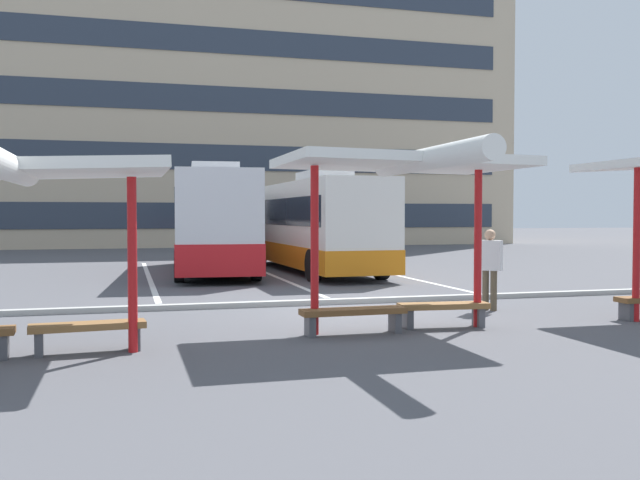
% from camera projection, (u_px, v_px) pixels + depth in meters
% --- Properties ---
extents(ground_plane, '(160.00, 160.00, 0.00)m').
position_uv_depth(ground_plane, '(359.00, 311.00, 14.93)').
color(ground_plane, '#515156').
extents(terminal_building, '(43.24, 13.93, 24.57)m').
position_uv_depth(terminal_building, '(194.00, 91.00, 50.04)').
color(terminal_building, '#C6B293').
rests_on(terminal_building, ground).
extents(coach_bus_0, '(3.38, 10.27, 3.76)m').
position_uv_depth(coach_bus_0, '(213.00, 224.00, 24.82)').
color(coach_bus_0, silver).
rests_on(coach_bus_0, ground).
extents(coach_bus_1, '(2.69, 11.12, 3.54)m').
position_uv_depth(coach_bus_1, '(313.00, 226.00, 25.49)').
color(coach_bus_1, silver).
rests_on(coach_bus_1, ground).
extents(lane_stripe_0, '(0.16, 14.00, 0.01)m').
position_uv_depth(lane_stripe_0, '(149.00, 277.00, 22.88)').
color(lane_stripe_0, white).
rests_on(lane_stripe_0, ground).
extents(lane_stripe_1, '(0.16, 14.00, 0.01)m').
position_uv_depth(lane_stripe_1, '(271.00, 275.00, 23.97)').
color(lane_stripe_1, white).
rests_on(lane_stripe_1, ground).
extents(lane_stripe_2, '(0.16, 14.00, 0.01)m').
position_uv_depth(lane_stripe_2, '(382.00, 272.00, 25.05)').
color(lane_stripe_2, white).
rests_on(lane_stripe_2, ground).
extents(waiting_shelter_0, '(4.09, 4.55, 2.84)m').
position_uv_depth(waiting_shelter_0, '(16.00, 173.00, 9.71)').
color(waiting_shelter_0, red).
rests_on(waiting_shelter_0, ground).
extents(bench_1, '(1.69, 0.57, 0.45)m').
position_uv_depth(bench_1, '(88.00, 330.00, 10.40)').
color(bench_1, brown).
rests_on(bench_1, ground).
extents(waiting_shelter_1, '(4.08, 4.70, 3.12)m').
position_uv_depth(waiting_shelter_1, '(405.00, 166.00, 12.05)').
color(waiting_shelter_1, red).
rests_on(waiting_shelter_1, ground).
extents(bench_2, '(1.84, 0.45, 0.45)m').
position_uv_depth(bench_2, '(353.00, 315.00, 12.00)').
color(bench_2, brown).
rests_on(bench_2, ground).
extents(bench_3, '(1.68, 0.56, 0.45)m').
position_uv_depth(bench_3, '(443.00, 309.00, 12.71)').
color(bench_3, brown).
rests_on(bench_3, ground).
extents(platform_kerb, '(44.00, 0.24, 0.12)m').
position_uv_depth(platform_kerb, '(342.00, 301.00, 16.10)').
color(platform_kerb, '#ADADA8').
rests_on(platform_kerb, ground).
extents(waiting_passenger_0, '(0.51, 0.51, 1.74)m').
position_uv_depth(waiting_passenger_0, '(490.00, 263.00, 14.98)').
color(waiting_passenger_0, brown).
rests_on(waiting_passenger_0, ground).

